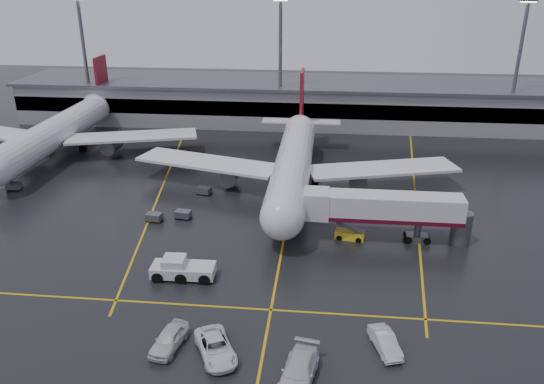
# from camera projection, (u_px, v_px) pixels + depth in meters

# --- Properties ---
(ground) EXTENTS (220.00, 220.00, 0.00)m
(ground) POSITION_uv_depth(u_px,v_px,m) (288.00, 214.00, 72.43)
(ground) COLOR black
(ground) RESTS_ON ground
(apron_line_centre) EXTENTS (0.25, 90.00, 0.02)m
(apron_line_centre) POSITION_uv_depth(u_px,v_px,m) (288.00, 214.00, 72.42)
(apron_line_centre) COLOR gold
(apron_line_centre) RESTS_ON ground
(apron_line_stop) EXTENTS (60.00, 0.25, 0.02)m
(apron_line_stop) POSITION_uv_depth(u_px,v_px,m) (271.00, 310.00, 52.22)
(apron_line_stop) COLOR gold
(apron_line_stop) RESTS_ON ground
(apron_line_left) EXTENTS (9.99, 69.35, 0.02)m
(apron_line_left) POSITION_uv_depth(u_px,v_px,m) (164.00, 182.00, 83.54)
(apron_line_left) COLOR gold
(apron_line_left) RESTS_ON ground
(apron_line_right) EXTENTS (7.57, 69.64, 0.02)m
(apron_line_right) POSITION_uv_depth(u_px,v_px,m) (415.00, 191.00, 79.86)
(apron_line_right) COLOR gold
(apron_line_right) RESTS_ON ground
(terminal) EXTENTS (122.00, 19.00, 8.60)m
(terminal) POSITION_uv_depth(u_px,v_px,m) (306.00, 101.00, 114.78)
(terminal) COLOR gray
(terminal) RESTS_ON ground
(light_mast_left) EXTENTS (3.00, 1.20, 25.45)m
(light_mast_left) POSITION_uv_depth(u_px,v_px,m) (84.00, 53.00, 109.79)
(light_mast_left) COLOR #595B60
(light_mast_left) RESTS_ON ground
(light_mast_mid) EXTENTS (3.00, 1.20, 25.45)m
(light_mast_mid) POSITION_uv_depth(u_px,v_px,m) (280.00, 56.00, 105.92)
(light_mast_mid) COLOR #595B60
(light_mast_mid) RESTS_ON ground
(light_mast_right) EXTENTS (3.00, 1.20, 25.45)m
(light_mast_right) POSITION_uv_depth(u_px,v_px,m) (519.00, 60.00, 101.56)
(light_mast_right) COLOR #595B60
(light_mast_right) RESTS_ON ground
(main_airliner) EXTENTS (48.80, 45.60, 14.10)m
(main_airliner) POSITION_uv_depth(u_px,v_px,m) (294.00, 161.00, 79.72)
(main_airliner) COLOR silver
(main_airliner) RESTS_ON ground
(second_airliner) EXTENTS (48.80, 45.60, 14.10)m
(second_airliner) POSITION_uv_depth(u_px,v_px,m) (60.00, 130.00, 94.80)
(second_airliner) COLOR silver
(second_airliner) RESTS_ON ground
(jet_bridge) EXTENTS (19.90, 3.40, 6.05)m
(jet_bridge) POSITION_uv_depth(u_px,v_px,m) (384.00, 210.00, 64.26)
(jet_bridge) COLOR silver
(jet_bridge) RESTS_ON ground
(pushback_tractor) EXTENTS (6.79, 3.06, 2.40)m
(pushback_tractor) POSITION_uv_depth(u_px,v_px,m) (182.00, 269.00, 57.44)
(pushback_tractor) COLOR silver
(pushback_tractor) RESTS_ON ground
(belt_loader) EXTENTS (3.67, 2.08, 2.21)m
(belt_loader) POSITION_uv_depth(u_px,v_px,m) (350.00, 235.00, 65.73)
(belt_loader) COLOR yellow
(belt_loader) RESTS_ON ground
(service_van_a) EXTENTS (4.98, 6.41, 1.62)m
(service_van_a) POSITION_uv_depth(u_px,v_px,m) (216.00, 347.00, 45.83)
(service_van_a) COLOR white
(service_van_a) RESTS_ON ground
(service_van_b) EXTENTS (3.59, 6.61, 1.82)m
(service_van_b) POSITION_uv_depth(u_px,v_px,m) (299.00, 371.00, 43.03)
(service_van_b) COLOR silver
(service_van_b) RESTS_ON ground
(service_van_c) EXTENTS (2.89, 4.87, 1.52)m
(service_van_c) POSITION_uv_depth(u_px,v_px,m) (385.00, 342.00, 46.58)
(service_van_c) COLOR silver
(service_van_c) RESTS_ON ground
(service_van_d) EXTENTS (2.88, 5.26, 1.69)m
(service_van_d) POSITION_uv_depth(u_px,v_px,m) (169.00, 339.00, 46.83)
(service_van_d) COLOR silver
(service_van_d) RESTS_ON ground
(baggage_cart_a) EXTENTS (2.17, 1.57, 1.12)m
(baggage_cart_a) POSITION_uv_depth(u_px,v_px,m) (183.00, 214.00, 71.05)
(baggage_cart_a) COLOR #595B60
(baggage_cart_a) RESTS_ON ground
(baggage_cart_b) EXTENTS (2.16, 1.56, 1.12)m
(baggage_cart_b) POSITION_uv_depth(u_px,v_px,m) (154.00, 217.00, 70.25)
(baggage_cart_b) COLOR #595B60
(baggage_cart_b) RESTS_ON ground
(baggage_cart_c) EXTENTS (2.24, 1.72, 1.12)m
(baggage_cart_c) POSITION_uv_depth(u_px,v_px,m) (204.00, 190.00, 78.65)
(baggage_cart_c) COLOR #595B60
(baggage_cart_c) RESTS_ON ground
(baggage_cart_d) EXTENTS (2.11, 1.48, 1.12)m
(baggage_cart_d) POSITION_uv_depth(u_px,v_px,m) (8.00, 170.00, 86.62)
(baggage_cart_d) COLOR #595B60
(baggage_cart_d) RESTS_ON ground
(baggage_cart_e) EXTENTS (2.14, 1.53, 1.12)m
(baggage_cart_e) POSITION_uv_depth(u_px,v_px,m) (14.00, 186.00, 80.22)
(baggage_cart_e) COLOR #595B60
(baggage_cart_e) RESTS_ON ground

